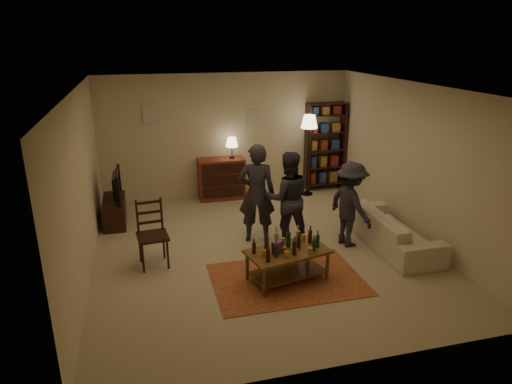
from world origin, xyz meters
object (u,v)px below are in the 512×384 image
object	(u,v)px
bookshelf	(325,146)
person_by_sofa	(350,204)
coffee_table	(287,254)
person_right	(288,198)
tv_stand	(114,205)
floor_lamp	(309,127)
person_left	(257,193)
sofa	(392,229)
dresser	(222,178)
dining_chair	(152,231)

from	to	relation	value
bookshelf	person_by_sofa	size ratio (longest dim) A/B	1.36
coffee_table	person_right	size ratio (longest dim) A/B	0.79
coffee_table	tv_stand	world-z (taller)	tv_stand
person_by_sofa	floor_lamp	bearing A→B (deg)	-19.44
person_left	person_right	size ratio (longest dim) A/B	1.07
tv_stand	person_left	world-z (taller)	person_left
coffee_table	sofa	xyz separation A→B (m)	(2.12, 0.67, -0.12)
bookshelf	sofa	size ratio (longest dim) A/B	0.97
bookshelf	person_right	xyz separation A→B (m)	(-1.75, -2.60, -0.22)
person_right	floor_lamp	bearing A→B (deg)	-111.20
dresser	floor_lamp	world-z (taller)	floor_lamp
coffee_table	dining_chair	size ratio (longest dim) A/B	1.21
person_right	person_by_sofa	size ratio (longest dim) A/B	1.11
sofa	person_right	xyz separation A→B (m)	(-1.71, 0.58, 0.51)
coffee_table	sofa	distance (m)	2.22
dining_chair	dresser	size ratio (longest dim) A/B	0.79
dining_chair	person_right	distance (m)	2.32
person_by_sofa	sofa	bearing A→B (deg)	-122.16
coffee_table	person_left	xyz separation A→B (m)	(-0.08, 1.46, 0.45)
coffee_table	sofa	size ratio (longest dim) A/B	0.62
dining_chair	sofa	distance (m)	4.03
person_by_sofa	bookshelf	bearing A→B (deg)	-28.73
dining_chair	sofa	bearing A→B (deg)	-10.74
coffee_table	sofa	world-z (taller)	coffee_table
floor_lamp	person_left	xyz separation A→B (m)	(-1.73, -2.09, -0.67)
tv_stand	sofa	xyz separation A→B (m)	(4.64, -2.20, -0.08)
person_right	dining_chair	bearing A→B (deg)	12.57
coffee_table	dresser	size ratio (longest dim) A/B	0.95
dresser	person_by_sofa	distance (m)	3.35
person_right	dresser	bearing A→B (deg)	-67.91
dresser	person_left	xyz separation A→B (m)	(0.19, -2.32, 0.40)
coffee_table	person_right	distance (m)	1.37
bookshelf	person_right	world-z (taller)	bookshelf
coffee_table	person_by_sofa	distance (m)	1.70
dresser	person_by_sofa	world-z (taller)	person_by_sofa
tv_stand	person_right	distance (m)	3.38
tv_stand	dresser	xyz separation A→B (m)	(2.25, 0.91, 0.09)
dining_chair	person_left	size ratio (longest dim) A/B	0.61
person_right	bookshelf	bearing A→B (deg)	-117.00
dining_chair	person_by_sofa	world-z (taller)	person_by_sofa
coffee_table	dining_chair	xyz separation A→B (m)	(-1.89, 1.03, 0.14)
dining_chair	person_by_sofa	size ratio (longest dim) A/B	0.73
coffee_table	bookshelf	xyz separation A→B (m)	(2.16, 3.85, 0.61)
floor_lamp	person_by_sofa	world-z (taller)	floor_lamp
tv_stand	sofa	size ratio (longest dim) A/B	0.51
coffee_table	dresser	bearing A→B (deg)	94.17
floor_lamp	sofa	distance (m)	3.17
bookshelf	sofa	bearing A→B (deg)	-90.82
floor_lamp	person_left	size ratio (longest dim) A/B	1.04
bookshelf	person_by_sofa	distance (m)	3.06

